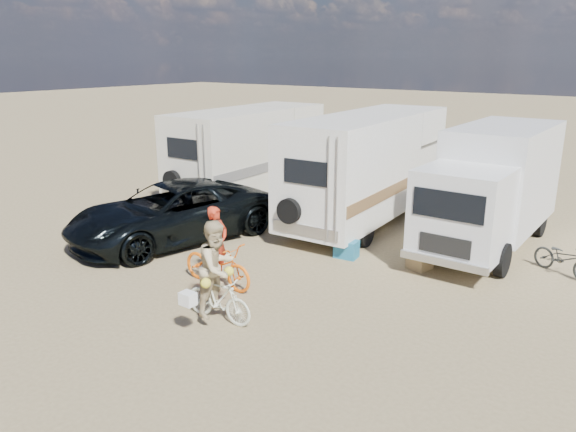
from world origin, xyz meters
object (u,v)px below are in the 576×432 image
Objects in this scene: cooler at (346,249)px; crate at (420,261)px; rv_main at (367,169)px; box_truck at (491,190)px; rider_man at (217,251)px; bike_parked at (564,258)px; bike_man at (217,264)px; rv_left at (247,154)px; dark_suv at (171,212)px; rider_woman at (218,276)px; bike_woman at (218,299)px.

crate is (1.84, 0.39, -0.03)m from cooler.
crate is (3.01, -2.79, -1.46)m from rv_main.
box_truck is 7.47m from rider_man.
box_truck is at bearing 91.02° from bike_parked.
bike_man reaches higher than bike_parked.
dark_suv is (1.50, -5.09, -0.78)m from rv_left.
box_truck is at bearing -5.58° from rv_left.
crate is (6.51, 2.06, -0.61)m from dark_suv.
bike_parked is at bearing -48.68° from bike_man.
dark_suv is 3.10× the size of rider_woman.
cooler is at bearing -6.86° from rider_woman.
bike_woman is at bearing -100.86° from cooler.
crate is at bearing 30.41° from dark_suv.
rv_left reaches higher than bike_man.
rider_man is (-0.27, -6.45, -0.82)m from rv_main.
dark_suv is 10.13m from bike_parked.
dark_suv is (-7.31, -4.62, -0.80)m from box_truck.
rider_woman reaches higher than bike_woman.
bike_man is (3.23, -1.59, -0.30)m from dark_suv.
crate is at bearing -26.76° from rider_woman.
dark_suv is 3.61m from bike_man.
box_truck is 4.09× the size of bike_woman.
crate is (2.08, 4.92, -0.27)m from bike_woman.
rv_left is 8.82m from box_truck.
rider_man is at bearing -121.68° from cooler.
bike_man is at bearing -121.68° from cooler.
rider_woman is 4.59m from cooler.
crate is at bearing -41.07° from bike_man.
rider_man is 1.75m from rider_woman.
bike_man is 4.92m from crate.
rv_left is at bearing 32.92° from rider_woman.
box_truck is 3.35× the size of rider_woman.
box_truck is 3.23× the size of bike_man.
cooler is at bearing -31.45° from rv_left.
rider_man reaches higher than crate.
dark_suv is at bearing 64.64° from rider_man.
bike_parked is 5.16m from cooler.
crate is (3.29, 3.65, -0.31)m from bike_man.
bike_parked is (9.42, 3.69, -0.39)m from dark_suv.
rv_main reaches higher than cooler.
rider_man is at bearing -57.23° from rv_left.
bike_woman is (1.20, -1.26, -0.05)m from bike_man.
rider_woman is at bearing -55.76° from rv_left.
box_truck is 4.18m from cooler.
cooler is (1.45, 3.27, -0.28)m from bike_man.
box_truck is 8.09m from bike_woman.
bike_man is 1.22× the size of bike_parked.
rv_main is 4.74× the size of bike_woman.
bike_parked is (5.92, -1.17, -1.24)m from rv_main.
rv_main is 14.84× the size of crate.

